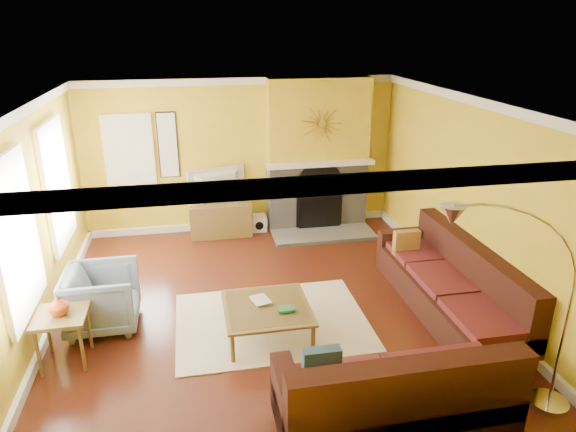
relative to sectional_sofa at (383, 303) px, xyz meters
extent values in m
cube|color=#5C2313|center=(-1.24, 0.87, -0.46)|extent=(5.50, 6.00, 0.02)
cube|color=white|center=(-1.24, 0.87, 2.26)|extent=(5.50, 6.00, 0.02)
cube|color=gold|center=(-1.24, 3.88, 0.90)|extent=(5.50, 0.02, 2.70)
cube|color=gold|center=(-1.24, -2.14, 0.90)|extent=(5.50, 0.02, 2.70)
cube|color=gold|center=(-4.00, 0.87, 0.90)|extent=(0.02, 6.00, 2.70)
cube|color=gold|center=(1.52, 0.87, 0.90)|extent=(0.02, 6.00, 2.70)
cube|color=white|center=(-3.96, 2.17, 1.05)|extent=(0.06, 1.22, 1.72)
cube|color=white|center=(-3.96, 0.27, 1.05)|extent=(0.06, 1.22, 1.72)
cube|color=white|center=(-3.14, 3.83, 1.10)|extent=(0.82, 0.06, 1.22)
cube|color=white|center=(-2.49, 3.84, 1.15)|extent=(0.34, 0.04, 1.14)
cube|color=white|center=(0.11, 3.43, 0.80)|extent=(1.92, 0.22, 0.08)
cube|color=gray|center=(0.11, 3.12, -0.42)|extent=(1.80, 0.70, 0.06)
cube|color=beige|center=(-1.25, 0.55, -0.44)|extent=(2.40, 1.80, 0.02)
cube|color=brown|center=(-1.67, 3.56, -0.15)|extent=(1.08, 0.49, 0.60)
imported|color=black|center=(-1.67, 3.56, 0.45)|extent=(1.05, 0.49, 0.61)
cube|color=white|center=(-0.99, 3.63, -0.31)|extent=(0.28, 0.28, 0.28)
imported|color=gray|center=(-3.31, 0.87, -0.06)|extent=(0.86, 0.84, 0.78)
imported|color=#CF4B13|center=(-3.64, 0.19, 0.27)|extent=(0.22, 0.22, 0.23)
imported|color=white|center=(-1.51, 0.37, -0.03)|extent=(0.26, 0.31, 0.03)
camera|label=1|loc=(-2.13, -5.02, 3.13)|focal=32.00mm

